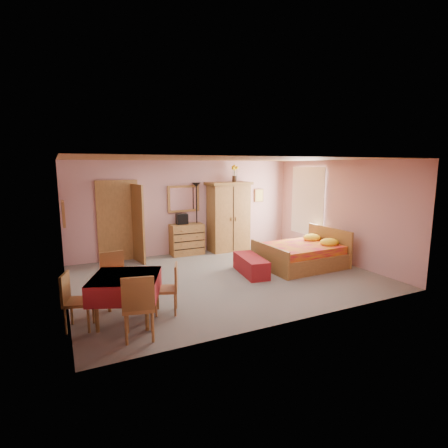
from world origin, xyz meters
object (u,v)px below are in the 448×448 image
dining_table (127,298)px  chair_east (166,289)px  chest_of_drawers (187,239)px  chair_south (139,306)px  stereo (182,219)px  chair_north (115,280)px  floor_lamp (197,218)px  bed (300,249)px  wall_mirror (184,199)px  bench (251,265)px  sunflower_vase (235,173)px  chair_west (79,301)px  wardrobe (229,217)px

dining_table → chair_east: (0.66, 0.02, 0.05)m
chest_of_drawers → chair_south: size_ratio=0.93×
stereo → chair_north: size_ratio=0.32×
dining_table → chair_east: 0.66m
floor_lamp → bed: bearing=-53.6°
wall_mirror → bench: size_ratio=0.77×
chest_of_drawers → chair_south: (-2.25, -4.23, 0.06)m
bench → chair_north: chair_north is taller
bed → bench: 1.42m
floor_lamp → chair_north: 4.02m
chair_south → chair_east: chair_south is taller
bench → chair_south: size_ratio=1.25×
sunflower_vase → bench: bearing=-108.4°
chair_north → bed: bearing=-179.5°
chair_west → chair_east: 1.36m
dining_table → bed: bearing=15.8°
sunflower_vase → chair_south: sunflower_vase is taller
wall_mirror → bed: size_ratio=0.48×
dining_table → chair_north: chair_north is taller
wardrobe → chair_east: (-2.92, -3.49, -0.58)m
sunflower_vase → chair_east: (-3.13, -3.55, -1.82)m
sunflower_vase → dining_table: (-3.79, -3.56, -1.86)m
chest_of_drawers → chair_east: bearing=-114.6°
bench → chest_of_drawers: bearing=107.1°
wardrobe → dining_table: (-3.58, -3.51, -0.62)m
wardrobe → stereo: bearing=172.3°
bench → chair_west: chair_west is taller
bed → bench: bearing=178.6°
wall_mirror → chair_south: 5.09m
wall_mirror → dining_table: 4.58m
wardrobe → sunflower_vase: (0.21, 0.05, 1.24)m
stereo → wardrobe: wardrobe is taller
chest_of_drawers → bench: chest_of_drawers is taller
chair_east → floor_lamp: bearing=-7.9°
sunflower_vase → chair_east: bearing=-131.5°
stereo → sunflower_vase: size_ratio=0.63×
stereo → chair_west: size_ratio=0.34×
stereo → floor_lamp: size_ratio=0.15×
chest_of_drawers → bench: (0.71, -2.32, -0.23)m
chair_north → chair_east: size_ratio=1.11×
bed → dining_table: bearing=-165.6°
bed → chair_east: (-3.76, -1.23, -0.03)m
floor_lamp → bed: floor_lamp is taller
chair_south → stereo: bearing=76.1°
floor_lamp → sunflower_vase: (1.15, -0.10, 1.24)m
stereo → chair_south: 4.81m
chair_south → chair_west: size_ratio=1.10×
chest_of_drawers → dining_table: (-2.31, -3.57, -0.06)m
stereo → sunflower_vase: bearing=-2.1°
stereo → bench: bearing=-70.7°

